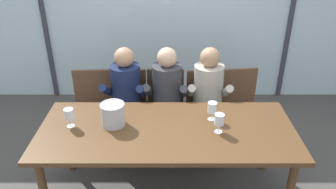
{
  "coord_description": "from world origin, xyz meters",
  "views": [
    {
      "loc": [
        0.01,
        -2.43,
        2.37
      ],
      "look_at": [
        0.0,
        0.35,
        0.9
      ],
      "focal_mm": 35.78,
      "sensor_mm": 36.0,
      "label": 1
    }
  ],
  "objects": [
    {
      "name": "window_mullion_left",
      "position": [
        -1.67,
        2.05,
        1.3
      ],
      "size": [
        0.06,
        0.06,
        2.6
      ],
      "primitive_type": "cube",
      "color": "#38383D",
      "rests_on": "ground"
    },
    {
      "name": "window_glass_panel",
      "position": [
        0.0,
        2.07,
        1.3
      ],
      "size": [
        7.43,
        0.03,
        2.6
      ],
      "primitive_type": "cube",
      "color": "silver",
      "rests_on": "ground"
    },
    {
      "name": "dining_table",
      "position": [
        0.0,
        0.0,
        0.68
      ],
      "size": [
        2.23,
        0.94,
        0.75
      ],
      "color": "brown",
      "rests_on": "ground"
    },
    {
      "name": "wine_glass_center_pour",
      "position": [
        -0.84,
        0.04,
        0.87
      ],
      "size": [
        0.08,
        0.08,
        0.17
      ],
      "color": "silver",
      "rests_on": "dining_table"
    },
    {
      "name": "wine_glass_near_bucket",
      "position": [
        0.44,
        -0.05,
        0.87
      ],
      "size": [
        0.08,
        0.08,
        0.17
      ],
      "color": "silver",
      "rests_on": "dining_table"
    },
    {
      "name": "chair_right_of_center",
      "position": [
        0.44,
        0.87,
        0.51
      ],
      "size": [
        0.48,
        0.48,
        0.88
      ],
      "rotation": [
        0.0,
        0.0,
        0.1
      ],
      "color": "brown",
      "rests_on": "ground"
    },
    {
      "name": "person_navy_polo",
      "position": [
        -0.45,
        0.74,
        0.68
      ],
      "size": [
        0.48,
        0.63,
        1.2
      ],
      "rotation": [
        0.0,
        0.0,
        -0.07
      ],
      "color": "#192347",
      "rests_on": "ground"
    },
    {
      "name": "ground",
      "position": [
        0.0,
        1.0,
        0.0
      ],
      "size": [
        14.0,
        14.0,
        0.0
      ],
      "primitive_type": "plane",
      "color": "#4C4742"
    },
    {
      "name": "chair_near_curtain",
      "position": [
        -0.84,
        0.88,
        0.51
      ],
      "size": [
        0.47,
        0.47,
        0.88
      ],
      "rotation": [
        0.0,
        0.0,
        0.07
      ],
      "color": "brown",
      "rests_on": "ground"
    },
    {
      "name": "person_beige_jumper",
      "position": [
        0.44,
        0.74,
        0.68
      ],
      "size": [
        0.47,
        0.62,
        1.2
      ],
      "rotation": [
        0.0,
        0.0,
        -0.03
      ],
      "color": "#B7AD9E",
      "rests_on": "ground"
    },
    {
      "name": "chair_left_of_center",
      "position": [
        -0.44,
        0.88,
        0.51
      ],
      "size": [
        0.47,
        0.47,
        0.88
      ],
      "rotation": [
        0.0,
        0.0,
        0.07
      ],
      "color": "brown",
      "rests_on": "ground"
    },
    {
      "name": "window_mullion_right",
      "position": [
        1.67,
        2.05,
        1.3
      ],
      "size": [
        0.06,
        0.06,
        2.6
      ],
      "primitive_type": "cube",
      "color": "#38383D",
      "rests_on": "ground"
    },
    {
      "name": "chair_center",
      "position": [
        -0.02,
        0.9,
        0.51
      ],
      "size": [
        0.45,
        0.45,
        0.88
      ],
      "rotation": [
        0.0,
        0.0,
        -0.03
      ],
      "color": "brown",
      "rests_on": "ground"
    },
    {
      "name": "chair_near_window_right",
      "position": [
        0.83,
        0.91,
        0.51
      ],
      "size": [
        0.49,
        0.49,
        0.88
      ],
      "rotation": [
        0.0,
        0.0,
        0.12
      ],
      "color": "brown",
      "rests_on": "ground"
    },
    {
      "name": "wine_glass_by_left_taster",
      "position": [
        0.41,
        0.15,
        0.87
      ],
      "size": [
        0.08,
        0.08,
        0.17
      ],
      "color": "silver",
      "rests_on": "dining_table"
    },
    {
      "name": "person_charcoal_jacket",
      "position": [
        -0.01,
        0.74,
        0.68
      ],
      "size": [
        0.48,
        0.63,
        1.2
      ],
      "rotation": [
        0.0,
        0.0,
        -0.07
      ],
      "color": "#38383D",
      "rests_on": "ground"
    },
    {
      "name": "ice_bucket_primary",
      "position": [
        -0.47,
        0.07,
        0.86
      ],
      "size": [
        0.22,
        0.22,
        0.21
      ],
      "color": "#B7B7BC",
      "rests_on": "dining_table"
    }
  ]
}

